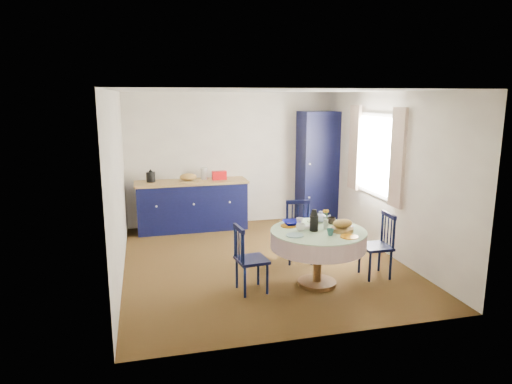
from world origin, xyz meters
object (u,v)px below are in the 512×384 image
chair_left (249,258)px  mug_c (331,221)px  cobalt_bowl (291,223)px  kitchen_counter (192,204)px  mug_b (330,232)px  mug_d (300,221)px  chair_right (378,245)px  chair_far (299,231)px  mug_a (301,227)px  dining_table (319,239)px  pantry_cabinet (318,167)px

chair_left → mug_c: 1.26m
cobalt_bowl → mug_c: bearing=-8.4°
mug_c → kitchen_counter: bearing=120.2°
mug_b → mug_d: bearing=110.4°
kitchen_counter → chair_right: (2.22, -2.88, -0.02)m
kitchen_counter → cobalt_bowl: size_ratio=8.68×
chair_far → mug_a: 0.98m
chair_far → mug_c: bearing=-62.5°
dining_table → cobalt_bowl: dining_table is taller
kitchen_counter → chair_far: kitchen_counter is taller
chair_right → cobalt_bowl: chair_right is taller
chair_left → mug_d: size_ratio=8.88×
dining_table → chair_right: size_ratio=1.39×
dining_table → mug_d: bearing=116.7°
chair_left → chair_right: chair_right is taller
chair_far → cobalt_bowl: size_ratio=3.83×
pantry_cabinet → cobalt_bowl: pantry_cabinet is taller
dining_table → mug_d: size_ratio=12.57×
kitchen_counter → mug_b: size_ratio=22.47×
chair_far → chair_right: chair_far is taller
pantry_cabinet → mug_c: size_ratio=18.37×
mug_b → mug_c: size_ratio=0.78×
pantry_cabinet → mug_b: bearing=-111.4°
pantry_cabinet → chair_right: (-0.26, -2.92, -0.62)m
mug_d → chair_right: bearing=-12.1°
dining_table → mug_a: 0.29m
chair_left → mug_c: chair_left is taller
pantry_cabinet → mug_d: (-1.32, -2.69, -0.28)m
chair_far → mug_b: (-0.00, -1.16, 0.33)m
pantry_cabinet → chair_left: 3.70m
chair_far → mug_c: 0.78m
chair_left → cobalt_bowl: (0.65, 0.31, 0.33)m
mug_b → mug_c: mug_c is taller
kitchen_counter → cobalt_bowl: (1.05, -2.64, 0.30)m
mug_a → mug_b: 0.40m
chair_far → mug_d: 0.72m
chair_right → kitchen_counter: bearing=-140.9°
pantry_cabinet → dining_table: bearing=-113.7°
mug_d → cobalt_bowl: size_ratio=0.42×
kitchen_counter → mug_d: (1.16, -2.65, 0.32)m
dining_table → mug_c: (0.27, 0.23, 0.17)m
mug_d → mug_c: bearing=-9.7°
chair_right → mug_d: chair_right is taller
chair_left → dining_table: bearing=-97.3°
pantry_cabinet → mug_b: size_ratio=23.57×
kitchen_counter → pantry_cabinet: (2.48, 0.04, 0.60)m
chair_left → chair_far: bearing=-54.1°
mug_b → mug_d: mug_d is taller
mug_a → dining_table: bearing=-8.2°
mug_a → chair_far: bearing=71.6°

